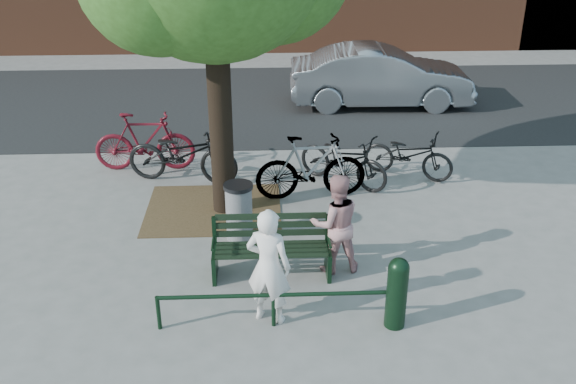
{
  "coord_description": "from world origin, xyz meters",
  "views": [
    {
      "loc": [
        -0.11,
        -8.11,
        5.29
      ],
      "look_at": [
        0.29,
        1.0,
        0.9
      ],
      "focal_mm": 40.0,
      "sensor_mm": 36.0,
      "label": 1
    }
  ],
  "objects_px": {
    "bollard": "(397,290)",
    "bicycle_c": "(343,159)",
    "park_bench": "(271,245)",
    "litter_bin": "(239,211)",
    "person_left": "(269,266)",
    "person_right": "(335,224)",
    "parked_car": "(381,77)"
  },
  "relations": [
    {
      "from": "bollard",
      "to": "bicycle_c",
      "type": "height_order",
      "value": "bollard"
    },
    {
      "from": "bollard",
      "to": "bicycle_c",
      "type": "xyz_separation_m",
      "value": [
        -0.15,
        4.48,
        -0.04
      ]
    },
    {
      "from": "park_bench",
      "to": "bollard",
      "type": "relative_size",
      "value": 1.7
    },
    {
      "from": "person_left",
      "to": "litter_bin",
      "type": "bearing_deg",
      "value": -58.42
    },
    {
      "from": "person_left",
      "to": "person_right",
      "type": "xyz_separation_m",
      "value": [
        1.0,
        1.2,
        -0.05
      ]
    },
    {
      "from": "person_right",
      "to": "litter_bin",
      "type": "distance_m",
      "value": 1.8
    },
    {
      "from": "person_right",
      "to": "bollard",
      "type": "distance_m",
      "value": 1.57
    },
    {
      "from": "park_bench",
      "to": "parked_car",
      "type": "height_order",
      "value": "parked_car"
    },
    {
      "from": "bicycle_c",
      "to": "parked_car",
      "type": "relative_size",
      "value": 0.41
    },
    {
      "from": "bollard",
      "to": "parked_car",
      "type": "distance_m",
      "value": 9.45
    },
    {
      "from": "bollard",
      "to": "bicycle_c",
      "type": "bearing_deg",
      "value": 91.87
    },
    {
      "from": "bollard",
      "to": "parked_car",
      "type": "height_order",
      "value": "parked_car"
    },
    {
      "from": "park_bench",
      "to": "person_left",
      "type": "relative_size",
      "value": 1.05
    },
    {
      "from": "park_bench",
      "to": "bicycle_c",
      "type": "relative_size",
      "value": 0.9
    },
    {
      "from": "person_left",
      "to": "parked_car",
      "type": "distance_m",
      "value": 9.63
    },
    {
      "from": "park_bench",
      "to": "litter_bin",
      "type": "xyz_separation_m",
      "value": [
        -0.5,
        1.09,
        0.01
      ]
    },
    {
      "from": "person_left",
      "to": "park_bench",
      "type": "bearing_deg",
      "value": -72.63
    },
    {
      "from": "bollard",
      "to": "park_bench",
      "type": "bearing_deg",
      "value": 140.09
    },
    {
      "from": "park_bench",
      "to": "person_left",
      "type": "bearing_deg",
      "value": -92.76
    },
    {
      "from": "bollard",
      "to": "parked_car",
      "type": "bearing_deg",
      "value": 81.43
    },
    {
      "from": "park_bench",
      "to": "person_left",
      "type": "distance_m",
      "value": 1.18
    },
    {
      "from": "person_left",
      "to": "person_right",
      "type": "relative_size",
      "value": 1.06
    },
    {
      "from": "person_left",
      "to": "bicycle_c",
      "type": "bearing_deg",
      "value": -89.3
    },
    {
      "from": "litter_bin",
      "to": "bollard",
      "type": "bearing_deg",
      "value": -49.06
    },
    {
      "from": "parked_car",
      "to": "bicycle_c",
      "type": "bearing_deg",
      "value": 163.66
    },
    {
      "from": "person_right",
      "to": "bollard",
      "type": "height_order",
      "value": "person_right"
    },
    {
      "from": "person_right",
      "to": "bollard",
      "type": "bearing_deg",
      "value": 107.13
    },
    {
      "from": "person_right",
      "to": "bicycle_c",
      "type": "height_order",
      "value": "person_right"
    },
    {
      "from": "bollard",
      "to": "litter_bin",
      "type": "height_order",
      "value": "bollard"
    },
    {
      "from": "person_left",
      "to": "parked_car",
      "type": "relative_size",
      "value": 0.35
    },
    {
      "from": "litter_bin",
      "to": "bicycle_c",
      "type": "height_order",
      "value": "bicycle_c"
    },
    {
      "from": "bollard",
      "to": "parked_car",
      "type": "relative_size",
      "value": 0.22
    }
  ]
}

